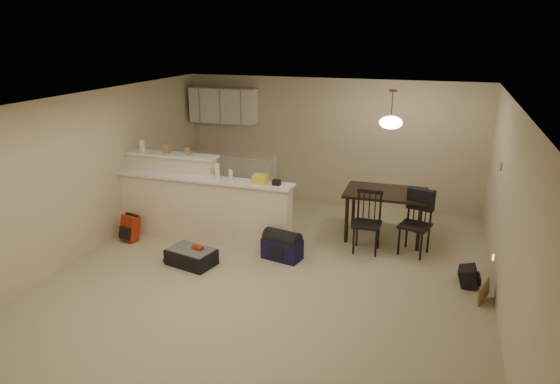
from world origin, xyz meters
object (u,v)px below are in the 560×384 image
at_px(suitcase, 191,257).
at_px(pendant_lamp, 391,122).
at_px(dining_table, 386,197).
at_px(black_daypack, 468,277).
at_px(dining_chair_near, 367,223).
at_px(red_backpack, 130,228).
at_px(dining_chair_far, 415,224).
at_px(navy_duffel, 282,249).

bearing_deg(suitcase, pendant_lamp, 48.76).
distance_m(dining_table, black_daypack, 1.96).
distance_m(dining_chair_near, red_backpack, 3.92).
bearing_deg(dining_chair_near, dining_chair_far, 10.72).
height_order(dining_chair_far, red_backpack, dining_chair_far).
bearing_deg(dining_chair_far, dining_chair_near, -152.72).
xyz_separation_m(dining_table, suitcase, (-2.62, -1.93, -0.61)).
relative_size(dining_table, navy_duffel, 2.31).
bearing_deg(navy_duffel, suitcase, -141.85).
relative_size(dining_table, red_backpack, 3.16).
height_order(navy_duffel, black_daypack, navy_duffel).
bearing_deg(dining_table, black_daypack, -45.85).
bearing_deg(suitcase, red_backpack, 173.04).
height_order(red_backpack, black_daypack, red_backpack).
relative_size(dining_chair_near, dining_chair_far, 0.98).
xyz_separation_m(pendant_lamp, black_daypack, (1.33, -1.31, -1.86)).
relative_size(dining_table, black_daypack, 4.45).
xyz_separation_m(dining_table, pendant_lamp, (-0.00, -0.00, 1.26)).
bearing_deg(suitcase, navy_duffel, 39.06).
bearing_deg(dining_table, dining_chair_near, -108.65).
xyz_separation_m(suitcase, navy_duffel, (1.24, 0.62, 0.04)).
bearing_deg(black_daypack, suitcase, 103.99).
bearing_deg(dining_table, red_backpack, -161.67).
distance_m(dining_chair_near, navy_duffel, 1.40).
height_order(dining_chair_near, suitcase, dining_chair_near).
xyz_separation_m(dining_chair_near, black_daypack, (1.53, -0.68, -0.36)).
bearing_deg(black_daypack, dining_table, 50.51).
height_order(dining_table, suitcase, dining_table).
xyz_separation_m(dining_table, dining_chair_far, (0.53, -0.48, -0.23)).
bearing_deg(dining_chair_near, suitcase, -152.67).
bearing_deg(pendant_lamp, black_daypack, -44.52).
bearing_deg(dining_table, suitcase, -144.94).
height_order(dining_chair_far, navy_duffel, dining_chair_far).
relative_size(suitcase, red_backpack, 1.63).
relative_size(pendant_lamp, black_daypack, 2.04).
xyz_separation_m(dining_chair_far, navy_duffel, (-1.91, -0.83, -0.34)).
distance_m(red_backpack, black_daypack, 5.35).
bearing_deg(dining_table, pendant_lamp, -136.33).
xyz_separation_m(suitcase, red_backpack, (-1.40, 0.49, 0.10)).
height_order(dining_table, pendant_lamp, pendant_lamp).
relative_size(red_backpack, black_daypack, 1.41).
distance_m(red_backpack, navy_duffel, 2.64).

